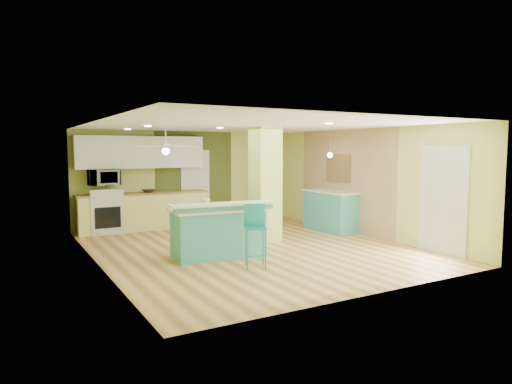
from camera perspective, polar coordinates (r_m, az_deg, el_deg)
floor at (r=9.47m, az=-0.70°, el=-7.01°), size 6.00×7.00×0.01m
ceiling at (r=9.26m, az=-0.72°, el=8.34°), size 6.00×7.00×0.01m
wall_back at (r=12.45m, az=-8.54°, el=1.74°), size 6.00×0.01×2.50m
wall_front at (r=6.46m, az=14.54°, el=-1.69°), size 6.00×0.01×2.50m
wall_left at (r=8.26m, az=-19.27°, el=-0.31°), size 0.01×7.00×2.50m
wall_right at (r=11.05m, az=13.06°, el=1.21°), size 0.01×7.00×2.50m
wood_panel at (r=11.48m, az=10.97°, el=1.40°), size 0.02×3.40×2.50m
olive_accent at (r=12.51m, az=-7.66°, el=1.77°), size 2.20×0.02×2.50m
interior_door at (r=12.50m, az=-7.60°, el=0.62°), size 0.82×0.05×2.00m
french_door at (r=9.48m, az=22.34°, el=-0.93°), size 0.04×1.08×2.10m
column at (r=10.03m, az=1.16°, el=0.94°), size 0.55×0.55×2.50m
kitchen_run at (r=11.83m, az=-13.84°, el=-2.33°), size 3.25×0.63×0.94m
stove at (r=11.61m, az=-18.34°, el=-2.65°), size 0.76×0.66×1.08m
upper_cabinets at (r=11.85m, az=-14.16°, el=4.85°), size 3.20×0.34×0.80m
microwave at (r=11.53m, az=-18.48°, el=1.74°), size 0.70×0.48×0.39m
ceiling_fan at (r=10.64m, az=-11.22°, el=5.56°), size 1.41×1.41×0.61m
pendant_lamp at (r=11.36m, az=9.23°, el=4.59°), size 0.14×0.14×0.69m
wall_decor at (r=11.60m, az=10.27°, el=2.94°), size 0.03×0.90×0.70m
peninsula at (r=8.64m, az=-4.73°, el=-4.87°), size 2.02×1.24×1.06m
bar_stool at (r=7.82m, az=-0.11°, el=-4.18°), size 0.47×0.47×1.09m
side_counter at (r=11.49m, az=9.31°, el=-2.32°), size 0.66×1.55×1.00m
fruit_bowl at (r=11.78m, az=-13.28°, el=0.14°), size 0.36×0.36×0.08m
canister at (r=8.50m, az=-6.36°, el=-1.46°), size 0.17×0.17×0.19m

